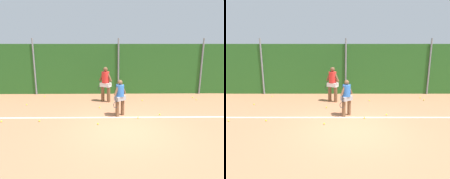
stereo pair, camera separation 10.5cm
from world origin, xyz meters
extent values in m
plane|color=#B2704C|center=(0.00, 1.67, 0.00)|extent=(27.65, 27.65, 0.00)
cube|color=#286023|center=(0.00, 5.68, 1.56)|extent=(17.97, 0.25, 3.12)
cylinder|color=gray|center=(-5.18, 5.50, 1.73)|extent=(0.10, 0.10, 3.46)
cylinder|color=gray|center=(0.00, 5.50, 1.73)|extent=(0.10, 0.10, 3.46)
cylinder|color=gray|center=(5.18, 5.50, 1.73)|extent=(0.10, 0.10, 3.46)
cube|color=white|center=(0.00, 1.26, 0.00)|extent=(13.13, 0.10, 0.01)
cylinder|color=brown|center=(0.02, 1.60, 0.35)|extent=(0.16, 0.16, 0.71)
cylinder|color=brown|center=(-0.23, 1.41, 0.35)|extent=(0.16, 0.16, 0.71)
cube|color=#99999E|center=(-0.11, 1.50, 0.80)|extent=(0.54, 0.51, 0.19)
cylinder|color=blue|center=(-0.11, 1.50, 1.15)|extent=(0.35, 0.35, 0.50)
sphere|color=brown|center=(-0.11, 1.50, 1.51)|extent=(0.20, 0.20, 0.20)
cylinder|color=brown|center=(0.05, 1.63, 1.19)|extent=(0.25, 0.22, 0.48)
cylinder|color=brown|center=(-0.26, 1.38, 1.19)|extent=(0.25, 0.22, 0.48)
cylinder|color=black|center=(-0.29, 1.29, 0.84)|extent=(0.03, 0.03, 0.28)
torus|color=#26262B|center=(-0.29, 1.29, 0.57)|extent=(0.24, 0.20, 0.28)
cylinder|color=brown|center=(-0.61, 3.69, 0.42)|extent=(0.19, 0.19, 0.84)
cylinder|color=brown|center=(-0.94, 3.87, 0.42)|extent=(0.19, 0.19, 0.84)
cube|color=white|center=(-0.77, 3.78, 0.95)|extent=(0.65, 0.56, 0.22)
cylinder|color=red|center=(-0.77, 3.78, 1.36)|extent=(0.41, 0.41, 0.60)
sphere|color=brown|center=(-0.77, 3.78, 1.80)|extent=(0.24, 0.24, 0.24)
cylinder|color=brown|center=(-0.57, 3.66, 1.41)|extent=(0.32, 0.23, 0.57)
cylinder|color=brown|center=(-0.98, 3.89, 1.41)|extent=(0.32, 0.23, 0.57)
cylinder|color=black|center=(-1.08, 3.89, 1.01)|extent=(0.03, 0.03, 0.28)
torus|color=#26262B|center=(-1.08, 3.89, 0.74)|extent=(0.26, 0.16, 0.28)
sphere|color=#CCDB33|center=(4.36, 4.45, 0.03)|extent=(0.07, 0.07, 0.07)
sphere|color=#CCDB33|center=(1.69, 1.55, 0.03)|extent=(0.07, 0.07, 0.07)
sphere|color=#CCDB33|center=(-4.46, 4.78, 0.03)|extent=(0.07, 0.07, 0.07)
sphere|color=#CCDB33|center=(-1.06, 2.61, 0.03)|extent=(0.07, 0.07, 0.07)
sphere|color=#CCDB33|center=(4.37, 3.98, 0.03)|extent=(0.07, 0.07, 0.07)
sphere|color=#CCDB33|center=(1.27, 3.86, 0.03)|extent=(0.07, 0.07, 0.07)
sphere|color=#CCDB33|center=(-5.00, 0.79, 0.03)|extent=(0.07, 0.07, 0.07)
sphere|color=#CCDB33|center=(0.66, 1.13, 0.03)|extent=(0.07, 0.07, 0.07)
sphere|color=#CCDB33|center=(-3.46, 0.83, 0.03)|extent=(0.07, 0.07, 0.07)
sphere|color=#CCDB33|center=(-4.89, 3.13, 0.03)|extent=(0.07, 0.07, 0.07)
sphere|color=#CCDB33|center=(-1.03, 0.49, 0.03)|extent=(0.07, 0.07, 0.07)
camera|label=1|loc=(-0.58, -7.11, 3.15)|focal=32.67mm
camera|label=2|loc=(-0.48, -7.11, 3.15)|focal=32.67mm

